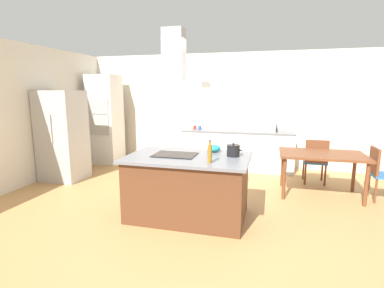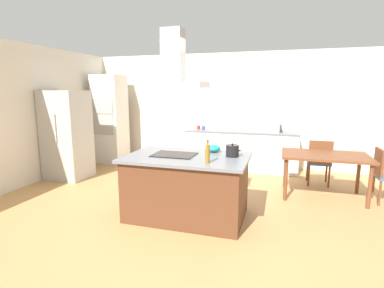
{
  "view_description": "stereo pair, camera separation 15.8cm",
  "coord_description": "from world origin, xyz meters",
  "px_view_note": "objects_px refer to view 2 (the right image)",
  "views": [
    {
      "loc": [
        1.1,
        -3.91,
        1.8
      ],
      "look_at": [
        -0.05,
        0.4,
        1.0
      ],
      "focal_mm": 27.5,
      "sensor_mm": 36.0,
      "label": 1
    },
    {
      "loc": [
        1.25,
        -3.87,
        1.8
      ],
      "look_at": [
        -0.05,
        0.4,
        1.0
      ],
      "focal_mm": 27.5,
      "sensor_mm": 36.0,
      "label": 2
    }
  ],
  "objects_px": {
    "coffee_mug_blue": "(203,128)",
    "range_hood": "(173,69)",
    "mixing_bowl": "(214,148)",
    "wall_oven_stack": "(110,119)",
    "countertop_microwave": "(268,126)",
    "dining_table": "(325,159)",
    "cooktop": "(174,155)",
    "chair_facing_back_wall": "(319,160)",
    "olive_oil_bottle": "(208,154)",
    "refrigerator": "(67,135)",
    "coffee_mug_red": "(199,127)",
    "tea_kettle": "(232,151)"
  },
  "relations": [
    {
      "from": "coffee_mug_blue",
      "to": "range_hood",
      "type": "xyz_separation_m",
      "value": [
        0.32,
        -2.85,
        1.16
      ]
    },
    {
      "from": "mixing_bowl",
      "to": "wall_oven_stack",
      "type": "relative_size",
      "value": 0.09
    },
    {
      "from": "mixing_bowl",
      "to": "wall_oven_stack",
      "type": "height_order",
      "value": "wall_oven_stack"
    },
    {
      "from": "countertop_microwave",
      "to": "dining_table",
      "type": "relative_size",
      "value": 0.36
    },
    {
      "from": "cooktop",
      "to": "range_hood",
      "type": "xyz_separation_m",
      "value": [
        0.0,
        0.0,
        1.2
      ]
    },
    {
      "from": "coffee_mug_blue",
      "to": "dining_table",
      "type": "bearing_deg",
      "value": -29.31
    },
    {
      "from": "coffee_mug_blue",
      "to": "chair_facing_back_wall",
      "type": "relative_size",
      "value": 0.1
    },
    {
      "from": "dining_table",
      "to": "range_hood",
      "type": "height_order",
      "value": "range_hood"
    },
    {
      "from": "wall_oven_stack",
      "to": "chair_facing_back_wall",
      "type": "distance_m",
      "value": 4.96
    },
    {
      "from": "dining_table",
      "to": "chair_facing_back_wall",
      "type": "xyz_separation_m",
      "value": [
        -0.0,
        0.67,
        -0.16
      ]
    },
    {
      "from": "olive_oil_bottle",
      "to": "refrigerator",
      "type": "height_order",
      "value": "refrigerator"
    },
    {
      "from": "coffee_mug_red",
      "to": "range_hood",
      "type": "height_order",
      "value": "range_hood"
    },
    {
      "from": "mixing_bowl",
      "to": "wall_oven_stack",
      "type": "xyz_separation_m",
      "value": [
        -3.2,
        2.27,
        0.15
      ]
    },
    {
      "from": "chair_facing_back_wall",
      "to": "range_hood",
      "type": "bearing_deg",
      "value": -136.05
    },
    {
      "from": "coffee_mug_red",
      "to": "refrigerator",
      "type": "relative_size",
      "value": 0.05
    },
    {
      "from": "cooktop",
      "to": "wall_oven_stack",
      "type": "height_order",
      "value": "wall_oven_stack"
    },
    {
      "from": "countertop_microwave",
      "to": "wall_oven_stack",
      "type": "distance_m",
      "value": 3.88
    },
    {
      "from": "coffee_mug_red",
      "to": "wall_oven_stack",
      "type": "height_order",
      "value": "wall_oven_stack"
    },
    {
      "from": "wall_oven_stack",
      "to": "refrigerator",
      "type": "distance_m",
      "value": 1.53
    },
    {
      "from": "dining_table",
      "to": "chair_facing_back_wall",
      "type": "distance_m",
      "value": 0.68
    },
    {
      "from": "tea_kettle",
      "to": "mixing_bowl",
      "type": "bearing_deg",
      "value": 143.48
    },
    {
      "from": "dining_table",
      "to": "chair_facing_back_wall",
      "type": "bearing_deg",
      "value": 90.0
    },
    {
      "from": "olive_oil_bottle",
      "to": "dining_table",
      "type": "distance_m",
      "value": 2.42
    },
    {
      "from": "coffee_mug_red",
      "to": "range_hood",
      "type": "distance_m",
      "value": 3.16
    },
    {
      "from": "wall_oven_stack",
      "to": "mixing_bowl",
      "type": "bearing_deg",
      "value": -35.29
    },
    {
      "from": "cooktop",
      "to": "wall_oven_stack",
      "type": "relative_size",
      "value": 0.27
    },
    {
      "from": "coffee_mug_blue",
      "to": "wall_oven_stack",
      "type": "height_order",
      "value": "wall_oven_stack"
    },
    {
      "from": "tea_kettle",
      "to": "mixing_bowl",
      "type": "distance_m",
      "value": 0.4
    },
    {
      "from": "coffee_mug_blue",
      "to": "tea_kettle",
      "type": "bearing_deg",
      "value": -67.29
    },
    {
      "from": "tea_kettle",
      "to": "range_hood",
      "type": "bearing_deg",
      "value": -170.03
    },
    {
      "from": "coffee_mug_red",
      "to": "countertop_microwave",
      "type": "bearing_deg",
      "value": -1.04
    },
    {
      "from": "cooktop",
      "to": "refrigerator",
      "type": "distance_m",
      "value": 3.01
    },
    {
      "from": "wall_oven_stack",
      "to": "range_hood",
      "type": "relative_size",
      "value": 2.44
    },
    {
      "from": "dining_table",
      "to": "chair_facing_back_wall",
      "type": "relative_size",
      "value": 1.57
    },
    {
      "from": "mixing_bowl",
      "to": "refrigerator",
      "type": "relative_size",
      "value": 0.11
    },
    {
      "from": "refrigerator",
      "to": "coffee_mug_blue",
      "type": "bearing_deg",
      "value": 34.91
    },
    {
      "from": "tea_kettle",
      "to": "refrigerator",
      "type": "bearing_deg",
      "value": 164.71
    },
    {
      "from": "tea_kettle",
      "to": "coffee_mug_blue",
      "type": "distance_m",
      "value": 2.93
    },
    {
      "from": "cooktop",
      "to": "mixing_bowl",
      "type": "xyz_separation_m",
      "value": [
        0.5,
        0.38,
        0.05
      ]
    },
    {
      "from": "tea_kettle",
      "to": "countertop_microwave",
      "type": "height_order",
      "value": "countertop_microwave"
    },
    {
      "from": "olive_oil_bottle",
      "to": "countertop_microwave",
      "type": "xyz_separation_m",
      "value": [
        0.6,
        3.21,
        0.02
      ]
    },
    {
      "from": "olive_oil_bottle",
      "to": "mixing_bowl",
      "type": "height_order",
      "value": "olive_oil_bottle"
    },
    {
      "from": "chair_facing_back_wall",
      "to": "range_hood",
      "type": "distance_m",
      "value": 3.43
    },
    {
      "from": "refrigerator",
      "to": "range_hood",
      "type": "distance_m",
      "value": 3.23
    },
    {
      "from": "mixing_bowl",
      "to": "range_hood",
      "type": "relative_size",
      "value": 0.22
    },
    {
      "from": "cooktop",
      "to": "countertop_microwave",
      "type": "height_order",
      "value": "countertop_microwave"
    },
    {
      "from": "olive_oil_bottle",
      "to": "mixing_bowl",
      "type": "xyz_separation_m",
      "value": [
        -0.08,
        0.71,
        -0.07
      ]
    },
    {
      "from": "mixing_bowl",
      "to": "olive_oil_bottle",
      "type": "bearing_deg",
      "value": -83.73
    },
    {
      "from": "olive_oil_bottle",
      "to": "chair_facing_back_wall",
      "type": "bearing_deg",
      "value": 56.46
    },
    {
      "from": "countertop_microwave",
      "to": "coffee_mug_red",
      "type": "relative_size",
      "value": 5.56
    }
  ]
}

